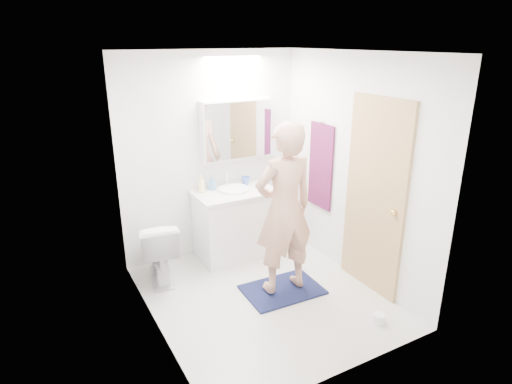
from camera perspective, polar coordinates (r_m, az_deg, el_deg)
floor at (r=4.61m, az=0.99°, el=-13.42°), size 2.50×2.50×0.00m
ceiling at (r=3.88m, az=1.20°, el=17.91°), size 2.50×2.50×0.00m
wall_back at (r=5.16m, az=-5.89°, el=4.72°), size 2.50×0.00×2.50m
wall_front at (r=3.15m, az=12.60°, el=-5.54°), size 2.50×0.00×2.50m
wall_left at (r=3.69m, az=-13.87°, el=-1.82°), size 0.00×2.50×2.50m
wall_right at (r=4.71m, az=12.76°, el=2.90°), size 0.00×2.50×2.50m
vanity_cabinet at (r=5.25m, az=-2.71°, el=-4.32°), size 0.90×0.55×0.78m
countertop at (r=5.10m, az=-2.78°, el=-0.10°), size 0.95×0.58×0.04m
sink_basin at (r=5.11m, az=-2.94°, el=0.37°), size 0.36×0.36×0.03m
faucet at (r=5.25m, az=-3.86°, el=1.63°), size 0.02×0.02×0.16m
medicine_cabinet at (r=5.15m, az=-2.58°, el=8.20°), size 0.88×0.14×0.70m
mirror_panel at (r=5.08m, az=-2.19°, el=8.05°), size 0.84×0.01×0.66m
toilet at (r=4.85m, az=-12.61°, el=-7.36°), size 0.53×0.76×0.71m
bath_rug at (r=4.69m, az=3.47°, el=-12.66°), size 0.82×0.58×0.02m
person at (r=4.28m, az=3.72°, el=-2.28°), size 0.65×0.44×1.75m
door at (r=4.52m, az=15.29°, el=-0.71°), size 0.04×0.80×2.00m
door_knob at (r=4.32m, az=17.58°, el=-2.61°), size 0.06×0.06×0.06m
towel at (r=5.13m, az=8.46°, el=3.36°), size 0.02×0.42×1.00m
towel_hook at (r=5.01m, az=8.64°, el=9.07°), size 0.07×0.02×0.02m
soap_bottle_a at (r=5.05m, az=-7.18°, el=1.07°), size 0.09×0.09×0.21m
soap_bottle_b at (r=5.14m, az=-5.77°, el=1.17°), size 0.10×0.10×0.16m
toothbrush_cup at (r=5.31m, az=-1.36°, el=1.51°), size 0.11×0.11×0.10m
toilet_paper_roll at (r=4.35m, az=15.81°, el=-15.70°), size 0.11×0.11×0.10m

